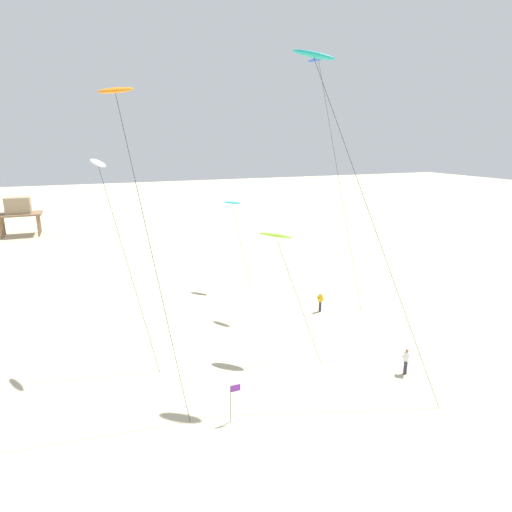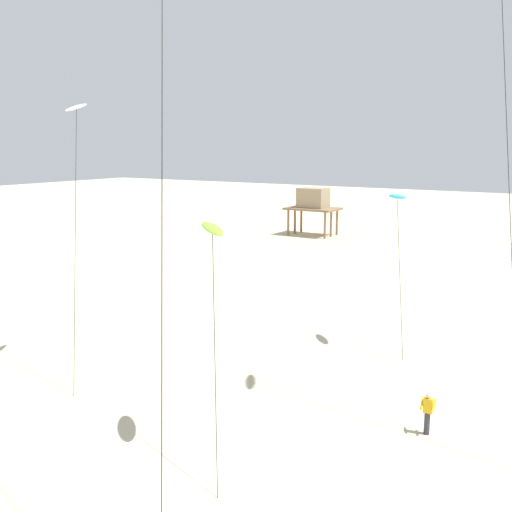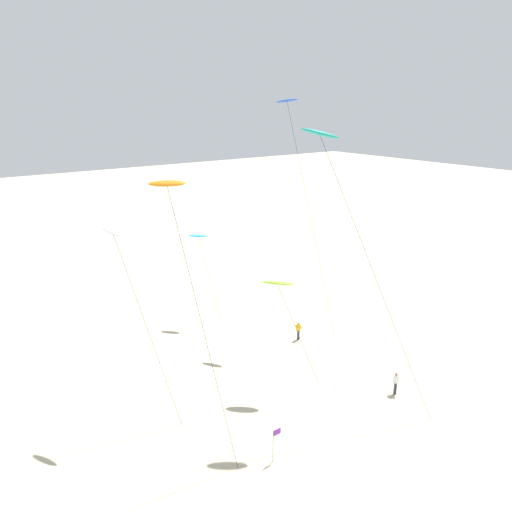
{
  "view_description": "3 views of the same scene",
  "coord_description": "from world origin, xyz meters",
  "px_view_note": "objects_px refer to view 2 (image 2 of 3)",
  "views": [
    {
      "loc": [
        -12.01,
        -20.14,
        14.03
      ],
      "look_at": [
        -0.2,
        9.2,
        5.47
      ],
      "focal_mm": 30.42,
      "sensor_mm": 36.0,
      "label": 1
    },
    {
      "loc": [
        11.35,
        -11.97,
        11.0
      ],
      "look_at": [
        -4.06,
        12.45,
        5.49
      ],
      "focal_mm": 41.51,
      "sensor_mm": 36.0,
      "label": 2
    },
    {
      "loc": [
        -21.87,
        -21.5,
        20.21
      ],
      "look_at": [
        -0.22,
        7.64,
        9.16
      ],
      "focal_mm": 36.24,
      "sensor_mm": 36.0,
      "label": 3
    }
  ],
  "objects_px": {
    "kite_lime": "(213,230)",
    "kite_white": "(76,113)",
    "kite_cyan": "(397,198)",
    "kite_flyer_middle": "(428,412)",
    "stilt_house": "(313,202)"
  },
  "relations": [
    {
      "from": "kite_lime",
      "to": "kite_white",
      "type": "xyz_separation_m",
      "value": [
        -10.13,
        3.14,
        4.35
      ]
    },
    {
      "from": "kite_white",
      "to": "kite_cyan",
      "type": "distance_m",
      "value": 16.59
    },
    {
      "from": "kite_flyer_middle",
      "to": "kite_white",
      "type": "bearing_deg",
      "value": -173.72
    },
    {
      "from": "kite_cyan",
      "to": "kite_flyer_middle",
      "type": "distance_m",
      "value": 12.35
    },
    {
      "from": "kite_lime",
      "to": "kite_flyer_middle",
      "type": "xyz_separation_m",
      "value": [
        6.42,
        4.96,
        -7.14
      ]
    },
    {
      "from": "kite_lime",
      "to": "kite_flyer_middle",
      "type": "height_order",
      "value": "kite_lime"
    },
    {
      "from": "kite_white",
      "to": "kite_flyer_middle",
      "type": "height_order",
      "value": "kite_white"
    },
    {
      "from": "kite_cyan",
      "to": "kite_white",
      "type": "bearing_deg",
      "value": -138.2
    },
    {
      "from": "kite_white",
      "to": "kite_cyan",
      "type": "relative_size",
      "value": 1.55
    },
    {
      "from": "kite_flyer_middle",
      "to": "kite_cyan",
      "type": "bearing_deg",
      "value": 117.34
    },
    {
      "from": "kite_cyan",
      "to": "stilt_house",
      "type": "xyz_separation_m",
      "value": [
        -21.93,
        33.78,
        -4.05
      ]
    },
    {
      "from": "kite_cyan",
      "to": "stilt_house",
      "type": "height_order",
      "value": "kite_cyan"
    },
    {
      "from": "kite_cyan",
      "to": "stilt_house",
      "type": "distance_m",
      "value": 40.48
    },
    {
      "from": "kite_flyer_middle",
      "to": "stilt_house",
      "type": "bearing_deg",
      "value": 121.87
    },
    {
      "from": "kite_white",
      "to": "stilt_house",
      "type": "bearing_deg",
      "value": 102.64
    }
  ]
}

